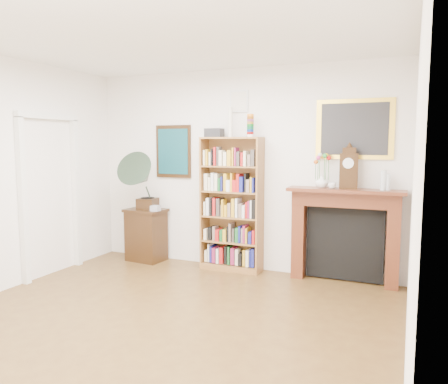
% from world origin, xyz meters
% --- Properties ---
extents(room, '(4.51, 5.01, 2.81)m').
position_xyz_m(room, '(0.00, 0.00, 1.40)').
color(room, '#503318').
rests_on(room, ground).
extents(door_casing, '(0.08, 1.02, 2.17)m').
position_xyz_m(door_casing, '(-2.21, 1.20, 1.26)').
color(door_casing, white).
rests_on(door_casing, left_wall).
extents(teal_poster, '(0.58, 0.04, 0.78)m').
position_xyz_m(teal_poster, '(-1.05, 2.48, 1.65)').
color(teal_poster, black).
rests_on(teal_poster, back_wall).
extents(small_picture, '(0.26, 0.04, 0.30)m').
position_xyz_m(small_picture, '(0.00, 2.48, 2.35)').
color(small_picture, white).
rests_on(small_picture, back_wall).
extents(gilt_painting, '(0.95, 0.04, 0.75)m').
position_xyz_m(gilt_painting, '(1.55, 2.48, 1.95)').
color(gilt_painting, gold).
rests_on(gilt_painting, back_wall).
extents(bookshelf, '(0.86, 0.31, 2.14)m').
position_xyz_m(bookshelf, '(-0.05, 2.33, 1.04)').
color(bookshelf, brown).
rests_on(bookshelf, floor).
extents(side_cabinet, '(0.61, 0.47, 0.79)m').
position_xyz_m(side_cabinet, '(-1.42, 2.27, 0.39)').
color(side_cabinet, black).
rests_on(side_cabinet, floor).
extents(fireplace, '(1.44, 0.36, 1.21)m').
position_xyz_m(fireplace, '(1.48, 2.39, 0.72)').
color(fireplace, '#451B10').
rests_on(fireplace, floor).
extents(gramophone, '(0.60, 0.71, 0.87)m').
position_xyz_m(gramophone, '(-1.40, 2.15, 1.28)').
color(gramophone, black).
rests_on(gramophone, side_cabinet).
extents(cd_stack, '(0.12, 0.12, 0.08)m').
position_xyz_m(cd_stack, '(-1.18, 2.16, 0.83)').
color(cd_stack, silver).
rests_on(cd_stack, side_cabinet).
extents(mantel_clock, '(0.23, 0.15, 0.51)m').
position_xyz_m(mantel_clock, '(1.51, 2.35, 1.46)').
color(mantel_clock, black).
rests_on(mantel_clock, fireplace).
extents(flower_vase, '(0.20, 0.20, 0.16)m').
position_xyz_m(flower_vase, '(1.18, 2.36, 1.29)').
color(flower_vase, white).
rests_on(flower_vase, fireplace).
extents(teacup, '(0.12, 0.12, 0.08)m').
position_xyz_m(teacup, '(1.33, 2.30, 1.25)').
color(teacup, silver).
rests_on(teacup, fireplace).
extents(bottle_left, '(0.07, 0.07, 0.24)m').
position_xyz_m(bottle_left, '(1.92, 2.35, 1.33)').
color(bottle_left, silver).
rests_on(bottle_left, fireplace).
extents(bottle_right, '(0.06, 0.06, 0.20)m').
position_xyz_m(bottle_right, '(1.97, 2.37, 1.31)').
color(bottle_right, silver).
rests_on(bottle_right, fireplace).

